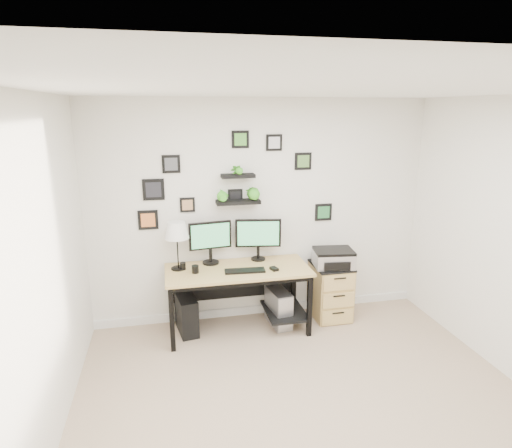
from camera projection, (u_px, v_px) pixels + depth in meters
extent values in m
plane|color=tan|center=(316.00, 422.00, 3.49)|extent=(4.00, 4.00, 0.00)
plane|color=white|center=(330.00, 89.00, 2.81)|extent=(4.00, 4.00, 0.00)
plane|color=white|center=(262.00, 212.00, 5.04)|extent=(4.00, 0.00, 4.00)
plane|color=white|center=(28.00, 298.00, 2.75)|extent=(0.00, 4.00, 4.00)
cube|color=white|center=(262.00, 309.00, 5.35)|extent=(4.00, 0.03, 0.10)
cube|color=tan|center=(238.00, 270.00, 4.77)|extent=(1.60, 0.70, 0.03)
cube|color=black|center=(238.00, 273.00, 4.78)|extent=(1.54, 0.64, 0.05)
cube|color=black|center=(233.00, 282.00, 5.15)|extent=(1.44, 0.02, 0.41)
cube|color=black|center=(284.00, 311.00, 5.02)|extent=(0.45, 0.63, 0.03)
cube|color=black|center=(172.00, 320.00, 4.43)|extent=(0.05, 0.05, 0.72)
cube|color=black|center=(171.00, 296.00, 5.00)|extent=(0.05, 0.05, 0.72)
cube|color=black|center=(310.00, 306.00, 4.73)|extent=(0.05, 0.05, 0.72)
cube|color=black|center=(294.00, 285.00, 5.30)|extent=(0.05, 0.05, 0.72)
cylinder|color=black|center=(211.00, 262.00, 4.92)|extent=(0.21, 0.21, 0.02)
cylinder|color=black|center=(211.00, 256.00, 4.90)|extent=(0.04, 0.04, 0.17)
cube|color=black|center=(210.00, 235.00, 4.83)|extent=(0.49, 0.09, 0.32)
cube|color=#4CB272|center=(211.00, 236.00, 4.82)|extent=(0.44, 0.06, 0.27)
cylinder|color=black|center=(258.00, 259.00, 5.05)|extent=(0.20, 0.20, 0.02)
cylinder|color=black|center=(258.00, 253.00, 5.03)|extent=(0.04, 0.04, 0.15)
cube|color=black|center=(258.00, 233.00, 4.96)|extent=(0.53, 0.12, 0.33)
cube|color=#4CB272|center=(258.00, 234.00, 4.94)|extent=(0.47, 0.08, 0.29)
cube|color=black|center=(245.00, 271.00, 4.67)|extent=(0.45, 0.17, 0.02)
cube|color=black|center=(274.00, 269.00, 4.72)|extent=(0.09, 0.11, 0.03)
cylinder|color=black|center=(179.00, 268.00, 4.75)|extent=(0.16, 0.16, 0.02)
cylinder|color=black|center=(177.00, 247.00, 4.69)|extent=(0.01, 0.01, 0.49)
cone|color=white|center=(177.00, 230.00, 4.64)|extent=(0.27, 0.27, 0.18)
cylinder|color=black|center=(195.00, 269.00, 4.63)|extent=(0.08, 0.08, 0.09)
cylinder|color=black|center=(183.00, 266.00, 4.73)|extent=(0.06, 0.06, 0.08)
cube|color=black|center=(187.00, 314.00, 4.86)|extent=(0.26, 0.45, 0.43)
cube|color=gray|center=(278.00, 307.00, 5.03)|extent=(0.25, 0.45, 0.43)
cube|color=silver|center=(286.00, 315.00, 4.83)|extent=(0.17, 0.03, 0.40)
cube|color=tan|center=(330.00, 291.00, 5.20)|extent=(0.42, 0.50, 0.65)
cube|color=black|center=(331.00, 266.00, 5.11)|extent=(0.43, 0.51, 0.02)
cube|color=tan|center=(337.00, 317.00, 5.01)|extent=(0.39, 0.02, 0.18)
cylinder|color=black|center=(338.00, 313.00, 4.98)|extent=(0.14, 0.02, 0.02)
cube|color=tan|center=(338.00, 300.00, 4.96)|extent=(0.39, 0.02, 0.18)
cylinder|color=black|center=(339.00, 296.00, 4.93)|extent=(0.14, 0.02, 0.02)
cube|color=tan|center=(339.00, 283.00, 4.90)|extent=(0.39, 0.02, 0.18)
cylinder|color=black|center=(340.00, 279.00, 4.87)|extent=(0.14, 0.02, 0.02)
cube|color=silver|center=(333.00, 259.00, 5.04)|extent=(0.49, 0.40, 0.17)
cube|color=black|center=(334.00, 251.00, 5.01)|extent=(0.49, 0.40, 0.03)
cube|color=black|center=(337.00, 267.00, 4.87)|extent=(0.31, 0.06, 0.10)
cube|color=black|center=(238.00, 202.00, 4.85)|extent=(0.50, 0.18, 0.04)
cube|color=black|center=(238.00, 176.00, 4.77)|extent=(0.38, 0.15, 0.04)
imported|color=green|center=(223.00, 189.00, 4.78)|extent=(0.15, 0.12, 0.27)
imported|color=green|center=(253.00, 188.00, 4.85)|extent=(0.15, 0.15, 0.27)
imported|color=green|center=(238.00, 163.00, 4.73)|extent=(0.13, 0.09, 0.25)
cube|color=black|center=(323.00, 212.00, 5.19)|extent=(0.21, 0.02, 0.21)
cube|color=#2B783D|center=(324.00, 212.00, 5.18)|extent=(0.15, 0.00, 0.15)
cube|color=black|center=(274.00, 143.00, 4.85)|extent=(0.19, 0.02, 0.19)
cube|color=silver|center=(274.00, 143.00, 4.84)|extent=(0.13, 0.00, 0.13)
cube|color=black|center=(153.00, 190.00, 4.70)|extent=(0.24, 0.02, 0.24)
cube|color=black|center=(153.00, 190.00, 4.69)|extent=(0.16, 0.00, 0.16)
cube|color=black|center=(187.00, 205.00, 4.82)|extent=(0.17, 0.02, 0.17)
cube|color=#B18052|center=(187.00, 205.00, 4.81)|extent=(0.12, 0.00, 0.12)
cube|color=black|center=(303.00, 161.00, 4.97)|extent=(0.20, 0.02, 0.20)
cube|color=#517E39|center=(303.00, 161.00, 4.96)|extent=(0.14, 0.00, 0.14)
cube|color=black|center=(171.00, 164.00, 4.67)|extent=(0.20, 0.02, 0.20)
cube|color=#474A4F|center=(171.00, 164.00, 4.66)|extent=(0.14, 0.00, 0.14)
cube|color=black|center=(240.00, 139.00, 4.76)|extent=(0.19, 0.02, 0.19)
cube|color=#4B9B33|center=(241.00, 139.00, 4.75)|extent=(0.14, 0.00, 0.14)
cube|color=black|center=(148.00, 220.00, 4.77)|extent=(0.22, 0.02, 0.22)
cube|color=orange|center=(148.00, 220.00, 4.76)|extent=(0.15, 0.00, 0.15)
cube|color=black|center=(235.00, 196.00, 4.91)|extent=(0.17, 0.02, 0.17)
cube|color=black|center=(235.00, 197.00, 4.90)|extent=(0.12, 0.00, 0.12)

